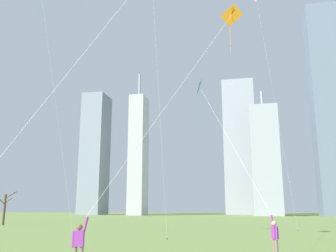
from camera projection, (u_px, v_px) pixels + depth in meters
kite_flyer_midfield_center_teal at (247, 181)px, 19.25m from camera, size 4.61×10.92×12.20m
kite_flyer_midfield_left_orange at (105, 205)px, 13.44m from camera, size 6.35×3.40×11.31m
kite_flyer_midfield_right_yellow at (11, 161)px, 9.43m from camera, size 7.73×2.80×13.21m
distant_kite_high_overhead_pink at (259, 15)px, 45.89m from camera, size 2.70×4.72×28.83m
distant_kite_low_near_trees_green at (43, 9)px, 29.05m from camera, size 3.65×2.03×19.60m
bare_tree_far_right_edge at (5, 208)px, 49.38m from camera, size 1.92×1.96×4.47m
skyline_mid_tower_left at (138, 154)px, 124.66m from camera, size 5.06×8.43×48.81m
skyline_wide_slab at (265, 160)px, 115.05m from camera, size 8.67×8.38×39.42m
skyline_tall_tower at (329, 106)px, 115.65m from camera, size 10.55×7.85×67.42m
skyline_mid_tower_right at (240, 146)px, 137.05m from camera, size 11.68×8.47×49.84m
skyline_slender_spire at (95, 153)px, 137.43m from camera, size 8.22×10.62×44.56m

